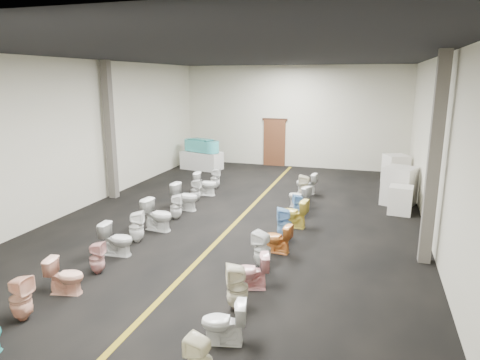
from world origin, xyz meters
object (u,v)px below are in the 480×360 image
(appliance_crate_a, at_px, (400,200))
(appliance_crate_d, at_px, (396,169))
(appliance_crate_c, at_px, (397,183))
(toilet_right_9, at_px, (299,197))
(toilet_right_3, at_px, (251,271))
(toilet_left_2, at_px, (66,276))
(toilet_left_4, at_px, (117,239))
(toilet_right_11, at_px, (306,183))
(display_table, at_px, (202,160))
(toilet_left_5, at_px, (136,227))
(toilet_left_3, at_px, (97,258))
(toilet_left_1, at_px, (21,298))
(toilet_right_4, at_px, (262,250))
(toilet_left_8, at_px, (185,197))
(toilet_left_11, at_px, (215,178))
(toilet_right_1, at_px, (224,322))
(toilet_left_7, at_px, (176,207))
(toilet_right_7, at_px, (293,213))
(toilet_left_10, at_px, (206,184))
(toilet_left_9, at_px, (196,190))
(toilet_right_8, at_px, (298,206))
(toilet_right_6, at_px, (284,224))
(toilet_right_5, at_px, (277,238))
(toilet_right_2, at_px, (237,287))
(toilet_left_6, at_px, (158,215))
(toilet_right_10, at_px, (305,188))
(appliance_crate_b, at_px, (399,186))
(bathtub, at_px, (201,145))

(appliance_crate_a, height_order, appliance_crate_d, appliance_crate_d)
(appliance_crate_c, bearing_deg, toilet_right_9, -137.08)
(toilet_right_3, bearing_deg, toilet_left_2, -87.23)
(toilet_left_4, bearing_deg, toilet_right_11, -30.60)
(display_table, bearing_deg, toilet_left_5, -78.13)
(toilet_left_3, bearing_deg, toilet_left_1, 165.46)
(toilet_left_3, xyz_separation_m, toilet_right_4, (3.17, 1.30, 0.06))
(display_table, height_order, toilet_left_8, toilet_left_8)
(appliance_crate_c, distance_m, toilet_left_11, 6.42)
(toilet_left_2, bearing_deg, toilet_right_1, -112.00)
(toilet_left_7, bearing_deg, toilet_right_7, -102.80)
(toilet_left_3, relative_size, toilet_right_11, 0.93)
(display_table, distance_m, toilet_left_10, 4.37)
(toilet_left_9, relative_size, toilet_right_8, 1.07)
(display_table, relative_size, toilet_right_6, 2.14)
(toilet_right_9, bearing_deg, toilet_left_10, -75.99)
(appliance_crate_d, relative_size, toilet_right_5, 1.63)
(appliance_crate_a, bearing_deg, toilet_right_2, -114.05)
(toilet_left_6, bearing_deg, toilet_left_2, -173.70)
(toilet_left_8, xyz_separation_m, toilet_right_6, (3.39, -1.52, -0.01))
(toilet_left_2, bearing_deg, toilet_left_4, -9.01)
(toilet_left_1, bearing_deg, appliance_crate_d, -27.75)
(appliance_crate_d, relative_size, toilet_left_4, 1.48)
(appliance_crate_d, bearing_deg, toilet_right_10, -132.08)
(toilet_left_1, bearing_deg, display_table, 8.46)
(toilet_right_5, bearing_deg, toilet_left_3, -49.52)
(toilet_right_2, relative_size, toilet_right_5, 1.22)
(toilet_left_7, bearing_deg, toilet_left_6, 158.44)
(toilet_left_2, distance_m, toilet_left_9, 6.45)
(toilet_left_4, height_order, toilet_right_3, toilet_left_4)
(toilet_right_3, distance_m, toilet_right_5, 1.87)
(toilet_right_2, height_order, toilet_right_6, toilet_right_2)
(display_table, bearing_deg, appliance_crate_d, -2.25)
(toilet_left_11, bearing_deg, toilet_left_9, 169.20)
(appliance_crate_b, distance_m, toilet_right_8, 3.61)
(toilet_left_7, height_order, toilet_right_2, toilet_right_2)
(toilet_left_7, bearing_deg, toilet_left_2, 160.81)
(toilet_right_5, relative_size, toilet_right_10, 0.82)
(toilet_left_2, relative_size, toilet_left_8, 0.84)
(toilet_right_8, bearing_deg, appliance_crate_b, 106.64)
(appliance_crate_c, bearing_deg, toilet_right_10, -148.40)
(toilet_left_4, height_order, toilet_left_11, toilet_left_4)
(bathtub, xyz_separation_m, toilet_left_11, (1.78, -3.05, -0.69))
(appliance_crate_b, distance_m, toilet_right_9, 3.25)
(appliance_crate_d, xyz_separation_m, toilet_left_3, (-6.14, -10.02, -0.22))
(appliance_crate_b, distance_m, toilet_left_6, 7.60)
(appliance_crate_a, distance_m, toilet_left_4, 8.15)
(toilet_left_7, relative_size, toilet_right_1, 1.05)
(appliance_crate_a, relative_size, toilet_left_5, 1.07)
(toilet_left_2, distance_m, toilet_left_11, 8.18)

